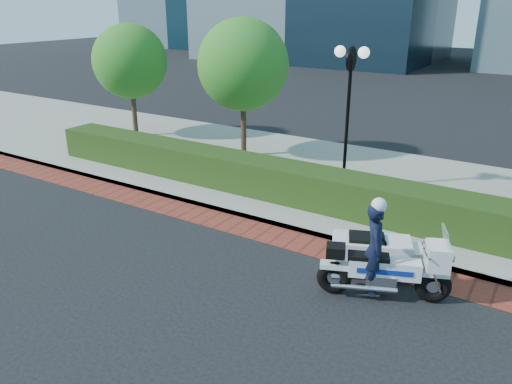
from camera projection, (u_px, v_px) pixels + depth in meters
The scene contains 8 objects.
ground at pixel (216, 252), 11.73m from camera, with size 120.00×120.00×0.00m, color black.
brick_strip at pixel (250, 229), 12.91m from camera, with size 60.00×1.00×0.01m, color maroon.
sidewalk at pixel (324, 178), 16.44m from camera, with size 60.00×8.00×0.15m, color gray.
hedge_main at pixel (289, 182), 14.34m from camera, with size 18.00×1.20×1.00m, color black.
lamppost at pixel (349, 97), 14.27m from camera, with size 1.02×0.70×4.21m.
tree_a at pixel (130, 61), 20.17m from camera, with size 3.00×3.00×4.58m.
tree_b at pixel (243, 65), 17.37m from camera, with size 3.20×3.20×4.89m.
police_motorcycle at pixel (378, 255), 10.06m from camera, with size 2.69×2.00×2.11m.
Camera 1 is at (6.36, -8.32, 5.54)m, focal length 35.00 mm.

